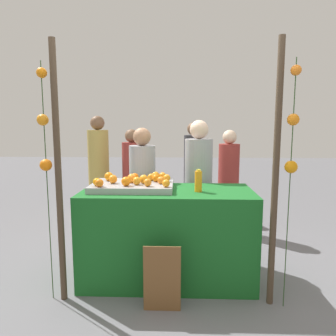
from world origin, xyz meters
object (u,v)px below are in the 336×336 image
juice_bottle (198,181)px  vendor_right (198,193)px  orange_0 (156,178)px  chalkboard_sign (162,279)px  orange_1 (166,183)px  vendor_left (143,197)px  stall_counter (167,235)px

juice_bottle → vendor_right: vendor_right is taller
orange_0 → vendor_right: 0.74m
orange_0 → chalkboard_sign: (0.10, -0.68, -0.75)m
orange_0 → orange_1: 0.30m
orange_1 → juice_bottle: 0.32m
chalkboard_sign → vendor_left: 1.26m
stall_counter → chalkboard_sign: 0.59m
orange_0 → vendor_right: vendor_right is taller
stall_counter → vendor_right: vendor_right is taller
chalkboard_sign → orange_1: bearing=87.8°
juice_bottle → vendor_left: (-0.62, 0.65, -0.32)m
stall_counter → vendor_left: 0.71m
orange_1 → vendor_right: size_ratio=0.04×
stall_counter → orange_0: orange_0 is taller
orange_0 → vendor_left: bearing=112.7°
orange_0 → chalkboard_sign: bearing=-81.6°
stall_counter → orange_1: bearing=-92.8°
stall_counter → vendor_left: (-0.32, 0.59, 0.25)m
vendor_right → orange_1: bearing=-114.4°
orange_1 → vendor_right: (0.35, 0.78, -0.27)m
juice_bottle → orange_1: bearing=-163.5°
juice_bottle → chalkboard_sign: 0.96m
orange_0 → juice_bottle: bearing=-23.2°
stall_counter → orange_1: size_ratio=23.26×
vendor_left → vendor_right: bearing=3.1°
orange_1 → juice_bottle: size_ratio=0.33×
orange_1 → vendor_left: (-0.31, 0.74, -0.31)m
juice_bottle → vendor_right: size_ratio=0.13×
juice_bottle → vendor_right: (0.04, 0.68, -0.27)m
chalkboard_sign → stall_counter: bearing=87.6°
vendor_left → chalkboard_sign: bearing=-75.6°
vendor_right → chalkboard_sign: bearing=-107.3°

